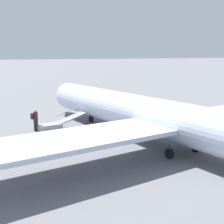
# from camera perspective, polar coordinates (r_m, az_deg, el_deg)

# --- Properties ---
(ground_plane) EXTENTS (600.00, 600.00, 0.00)m
(ground_plane) POSITION_cam_1_polar(r_m,az_deg,el_deg) (21.04, 7.70, -5.99)
(ground_plane) COLOR slate
(airplane_main) EXTENTS (31.56, 24.31, 6.46)m
(airplane_main) POSITION_cam_1_polar(r_m,az_deg,el_deg) (19.91, 9.62, -1.28)
(airplane_main) COLOR silver
(airplane_main) RESTS_ON ground
(boarding_stairs) EXTENTS (1.58, 4.12, 1.64)m
(boarding_stairs) POSITION_cam_1_polar(r_m,az_deg,el_deg) (25.31, -10.53, -2.37)
(boarding_stairs) COLOR #99999E
(boarding_stairs) RESTS_ON ground
(passenger) EXTENTS (0.37, 0.56, 1.74)m
(passenger) POSITION_cam_1_polar(r_m,az_deg,el_deg) (25.01, -13.88, -1.16)
(passenger) COLOR #23232D
(passenger) RESTS_ON ground
(traffic_cone_near_stairs) EXTENTS (0.63, 0.63, 0.70)m
(traffic_cone_near_stairs) POSITION_cam_1_polar(r_m,az_deg,el_deg) (21.70, -15.18, -4.86)
(traffic_cone_near_stairs) COLOR black
(traffic_cone_near_stairs) RESTS_ON ground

